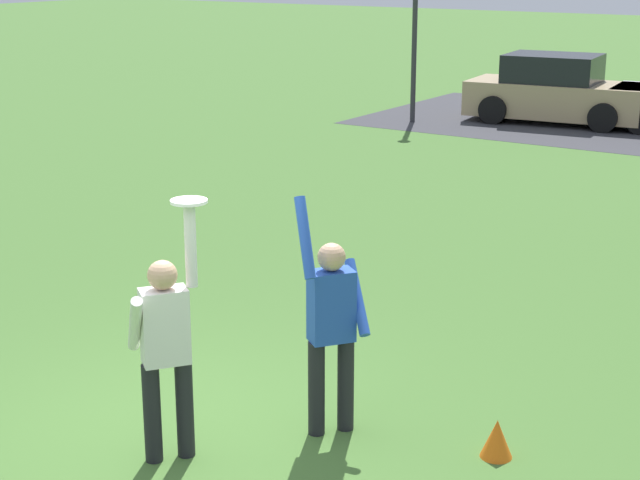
{
  "coord_description": "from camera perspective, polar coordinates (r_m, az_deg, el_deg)",
  "views": [
    {
      "loc": [
        5.22,
        -5.72,
        3.89
      ],
      "look_at": [
        0.65,
        1.2,
        1.5
      ],
      "focal_mm": 56.27,
      "sensor_mm": 36.0,
      "label": 1
    }
  ],
  "objects": [
    {
      "name": "field_cone_orange",
      "position": [
        8.26,
        10.02,
        -11.06
      ],
      "size": [
        0.26,
        0.26,
        0.32
      ],
      "primitive_type": "cone",
      "color": "orange",
      "rests_on": "ground_plane"
    },
    {
      "name": "person_catcher",
      "position": [
        7.87,
        -8.78,
        -5.81
      ],
      "size": [
        0.54,
        0.58,
        2.08
      ],
      "rotation": [
        0.0,
        0.0,
        0.93
      ],
      "color": "black",
      "rests_on": "ground_plane"
    },
    {
      "name": "lamppost_by_lot",
      "position": [
        23.81,
        5.43,
        12.85
      ],
      "size": [
        0.28,
        0.28,
        4.26
      ],
      "color": "#2D2D33",
      "rests_on": "ground_plane"
    },
    {
      "name": "parked_car_tan",
      "position": [
        24.47,
        13.28,
        8.22
      ],
      "size": [
        4.27,
        2.38,
        1.59
      ],
      "rotation": [
        0.0,
        0.0,
        0.11
      ],
      "color": "tan",
      "rests_on": "ground_plane"
    },
    {
      "name": "frisbee_disc",
      "position": [
        7.57,
        -7.47,
        2.2
      ],
      "size": [
        0.28,
        0.28,
        0.02
      ],
      "primitive_type": "cylinder",
      "color": "white",
      "rests_on": "person_catcher"
    },
    {
      "name": "person_defender",
      "position": [
        8.21,
        0.65,
        -4.68
      ],
      "size": [
        0.63,
        0.66,
        2.04
      ],
      "rotation": [
        0.0,
        0.0,
        4.07
      ],
      "color": "black",
      "rests_on": "ground_plane"
    },
    {
      "name": "ground_plane",
      "position": [
        8.66,
        -8.12,
        -10.8
      ],
      "size": [
        120.0,
        120.0,
        0.0
      ],
      "primitive_type": "plane",
      "color": "#426B2D"
    }
  ]
}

